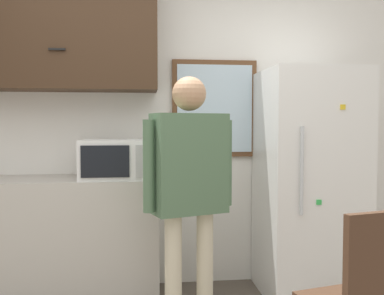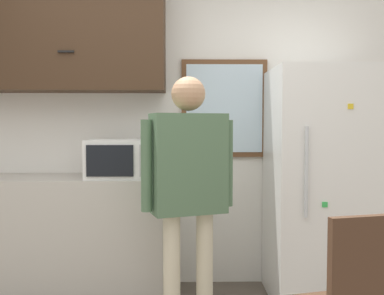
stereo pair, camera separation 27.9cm
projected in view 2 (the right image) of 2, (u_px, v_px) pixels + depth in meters
back_wall at (163, 124)px, 3.60m from camera, size 6.00×0.06×2.70m
counter at (21, 237)px, 3.32m from camera, size 2.23×0.56×0.94m
upper_cabinets at (22, 40)px, 3.35m from camera, size 2.23×0.37×0.80m
microwave at (120, 159)px, 3.24m from camera, size 0.48×0.41×0.29m
person at (188, 177)px, 2.75m from camera, size 0.59×0.36×1.65m
refrigerator at (318, 185)px, 3.26m from camera, size 0.73×0.73×1.76m
window at (224, 109)px, 3.56m from camera, size 0.71×0.05×0.81m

